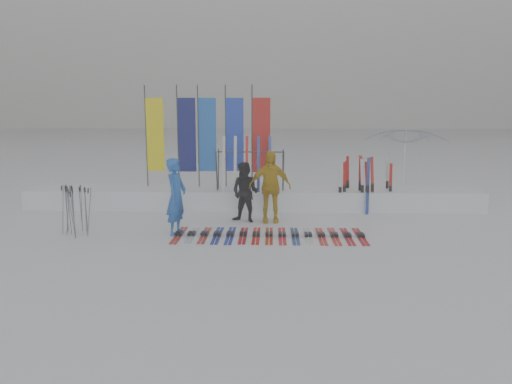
{
  "coord_description": "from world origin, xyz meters",
  "views": [
    {
      "loc": [
        0.6,
        -10.84,
        3.15
      ],
      "look_at": [
        0.2,
        1.6,
        1.0
      ],
      "focal_mm": 35.0,
      "sensor_mm": 36.0,
      "label": 1
    }
  ],
  "objects_px": {
    "person_black": "(245,192)",
    "ski_row": "(270,235)",
    "ski_rack": "(250,165)",
    "person_yellow": "(270,187)",
    "person_blue": "(176,197)",
    "tent_canopy": "(404,164)"
  },
  "relations": [
    {
      "from": "person_black",
      "to": "tent_canopy",
      "type": "xyz_separation_m",
      "value": [
        5.13,
        3.26,
        0.43
      ]
    },
    {
      "from": "ski_row",
      "to": "ski_rack",
      "type": "height_order",
      "value": "ski_rack"
    },
    {
      "from": "person_blue",
      "to": "ski_row",
      "type": "bearing_deg",
      "value": -79.91
    },
    {
      "from": "ski_row",
      "to": "ski_rack",
      "type": "distance_m",
      "value": 3.5
    },
    {
      "from": "person_black",
      "to": "ski_row",
      "type": "height_order",
      "value": "person_black"
    },
    {
      "from": "tent_canopy",
      "to": "person_yellow",
      "type": "bearing_deg",
      "value": -143.97
    },
    {
      "from": "person_black",
      "to": "person_yellow",
      "type": "height_order",
      "value": "person_yellow"
    },
    {
      "from": "tent_canopy",
      "to": "ski_row",
      "type": "xyz_separation_m",
      "value": [
        -4.46,
        -4.79,
        -1.22
      ]
    },
    {
      "from": "person_black",
      "to": "ski_rack",
      "type": "height_order",
      "value": "ski_rack"
    },
    {
      "from": "person_blue",
      "to": "ski_rack",
      "type": "relative_size",
      "value": 0.93
    },
    {
      "from": "person_black",
      "to": "ski_row",
      "type": "distance_m",
      "value": 1.84
    },
    {
      "from": "tent_canopy",
      "to": "ski_row",
      "type": "bearing_deg",
      "value": -132.97
    },
    {
      "from": "person_blue",
      "to": "tent_canopy",
      "type": "relative_size",
      "value": 0.68
    },
    {
      "from": "person_blue",
      "to": "person_yellow",
      "type": "bearing_deg",
      "value": -45.19
    },
    {
      "from": "ski_rack",
      "to": "person_blue",
      "type": "bearing_deg",
      "value": -119.0
    },
    {
      "from": "person_black",
      "to": "ski_rack",
      "type": "xyz_separation_m",
      "value": [
        0.07,
        1.64,
        0.56
      ]
    },
    {
      "from": "person_blue",
      "to": "tent_canopy",
      "type": "height_order",
      "value": "tent_canopy"
    },
    {
      "from": "ski_row",
      "to": "tent_canopy",
      "type": "bearing_deg",
      "value": 47.03
    },
    {
      "from": "ski_row",
      "to": "ski_rack",
      "type": "bearing_deg",
      "value": 100.84
    },
    {
      "from": "person_black",
      "to": "tent_canopy",
      "type": "height_order",
      "value": "tent_canopy"
    },
    {
      "from": "person_yellow",
      "to": "tent_canopy",
      "type": "distance_m",
      "value": 5.52
    },
    {
      "from": "ski_row",
      "to": "person_yellow",
      "type": "bearing_deg",
      "value": 90.08
    }
  ]
}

